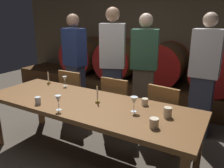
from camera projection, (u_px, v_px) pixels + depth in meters
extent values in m
plane|color=#4C443A|center=(61.00, 160.00, 2.72)|extent=(9.02, 9.02, 0.00)
cube|color=brown|center=(152.00, 25.00, 4.74)|extent=(6.93, 0.24, 2.99)
cube|color=#4C2D16|center=(140.00, 90.00, 4.66)|extent=(6.24, 0.90, 0.41)
cylinder|color=#513319|center=(84.00, 56.00, 5.15)|extent=(0.80, 0.77, 0.80)
cylinder|color=#9E1411|center=(73.00, 58.00, 4.82)|extent=(0.81, 0.03, 0.81)
cylinder|color=#9E1411|center=(94.00, 53.00, 5.49)|extent=(0.81, 0.03, 0.81)
cylinder|color=#2D2D33|center=(84.00, 56.00, 5.15)|extent=(0.81, 0.04, 0.81)
cylinder|color=brown|center=(119.00, 59.00, 4.72)|extent=(0.80, 0.77, 0.80)
cylinder|color=#9E1411|center=(110.00, 63.00, 4.38)|extent=(0.81, 0.03, 0.81)
cylinder|color=#9E1411|center=(128.00, 57.00, 5.05)|extent=(0.81, 0.03, 0.81)
cylinder|color=#2D2D33|center=(119.00, 59.00, 4.72)|extent=(0.81, 0.04, 0.81)
cylinder|color=brown|center=(164.00, 64.00, 4.25)|extent=(0.80, 0.77, 0.80)
cylinder|color=#9E1411|center=(157.00, 68.00, 3.92)|extent=(0.81, 0.03, 0.81)
cylinder|color=#9E1411|center=(170.00, 61.00, 4.58)|extent=(0.81, 0.03, 0.81)
cylinder|color=#2D2D33|center=(164.00, 64.00, 4.25)|extent=(0.81, 0.04, 0.81)
cylinder|color=brown|center=(217.00, 70.00, 3.81)|extent=(0.80, 0.77, 0.80)
cylinder|color=#9E1411|center=(214.00, 75.00, 3.48)|extent=(0.81, 0.03, 0.81)
cylinder|color=#9E1411|center=(219.00, 65.00, 4.14)|extent=(0.81, 0.03, 0.81)
cylinder|color=#2D2D33|center=(217.00, 70.00, 3.81)|extent=(0.81, 0.04, 0.81)
cube|color=brown|center=(87.00, 105.00, 2.57)|extent=(2.58, 0.87, 0.05)
cube|color=brown|center=(40.00, 104.00, 3.57)|extent=(0.07, 0.07, 0.68)
cube|color=brown|center=(199.00, 145.00, 2.41)|extent=(0.07, 0.07, 0.68)
cube|color=brown|center=(78.00, 96.00, 3.64)|extent=(0.40, 0.40, 0.04)
cube|color=brown|center=(70.00, 85.00, 3.42)|extent=(0.40, 0.04, 0.42)
cube|color=brown|center=(93.00, 107.00, 3.77)|extent=(0.04, 0.04, 0.42)
cube|color=brown|center=(77.00, 103.00, 3.93)|extent=(0.04, 0.04, 0.42)
cube|color=brown|center=(80.00, 114.00, 3.48)|extent=(0.04, 0.04, 0.42)
cube|color=brown|center=(64.00, 110.00, 3.65)|extent=(0.04, 0.04, 0.42)
cube|color=brown|center=(120.00, 105.00, 3.25)|extent=(0.40, 0.40, 0.04)
cube|color=brown|center=(114.00, 94.00, 3.03)|extent=(0.40, 0.04, 0.42)
cube|color=brown|center=(135.00, 118.00, 3.37)|extent=(0.04, 0.04, 0.42)
cube|color=brown|center=(116.00, 113.00, 3.54)|extent=(0.04, 0.04, 0.42)
cube|color=brown|center=(125.00, 127.00, 3.09)|extent=(0.04, 0.04, 0.42)
cube|color=brown|center=(104.00, 121.00, 3.26)|extent=(0.04, 0.04, 0.42)
cube|color=brown|center=(168.00, 116.00, 2.90)|extent=(0.45, 0.45, 0.04)
cube|color=brown|center=(163.00, 103.00, 2.69)|extent=(0.40, 0.10, 0.42)
cube|color=brown|center=(184.00, 131.00, 2.99)|extent=(0.05, 0.05, 0.42)
cube|color=brown|center=(161.00, 123.00, 3.19)|extent=(0.05, 0.05, 0.42)
cube|color=brown|center=(173.00, 141.00, 2.73)|extent=(0.05, 0.05, 0.42)
cube|color=brown|center=(149.00, 133.00, 2.94)|extent=(0.05, 0.05, 0.42)
cube|color=#33384C|center=(76.00, 88.00, 4.08)|extent=(0.33, 0.24, 0.85)
cube|color=navy|center=(74.00, 47.00, 3.86)|extent=(0.41, 0.29, 0.64)
sphere|color=tan|center=(73.00, 20.00, 3.73)|extent=(0.22, 0.22, 0.22)
cube|color=#33384C|center=(113.00, 94.00, 3.67)|extent=(0.35, 0.30, 0.91)
cube|color=silver|center=(113.00, 46.00, 3.44)|extent=(0.44, 0.36, 0.67)
sphere|color=tan|center=(113.00, 14.00, 3.31)|extent=(0.22, 0.22, 0.22)
cube|color=brown|center=(143.00, 98.00, 3.43)|extent=(0.34, 0.27, 0.94)
cube|color=#336047|center=(145.00, 49.00, 3.21)|extent=(0.43, 0.33, 0.57)
sphere|color=beige|center=(146.00, 20.00, 3.09)|extent=(0.20, 0.20, 0.20)
cube|color=#33384C|center=(200.00, 106.00, 3.21)|extent=(0.30, 0.21, 0.88)
cube|color=silver|center=(206.00, 54.00, 2.98)|extent=(0.39, 0.25, 0.64)
sphere|color=beige|center=(211.00, 20.00, 2.86)|extent=(0.19, 0.19, 0.19)
cylinder|color=olive|center=(49.00, 83.00, 3.28)|extent=(0.05, 0.05, 0.02)
cylinder|color=#EDE5CC|center=(48.00, 77.00, 3.25)|extent=(0.02, 0.02, 0.15)
cone|color=yellow|center=(48.00, 71.00, 3.23)|extent=(0.01, 0.01, 0.02)
cylinder|color=olive|center=(98.00, 102.00, 2.55)|extent=(0.05, 0.05, 0.02)
cylinder|color=#EDE5CC|center=(97.00, 94.00, 2.53)|extent=(0.02, 0.02, 0.17)
cone|color=yellow|center=(97.00, 85.00, 2.50)|extent=(0.01, 0.01, 0.02)
cylinder|color=silver|center=(65.00, 86.00, 3.17)|extent=(0.06, 0.06, 0.00)
cylinder|color=silver|center=(65.00, 83.00, 3.16)|extent=(0.01, 0.01, 0.07)
cone|color=silver|center=(65.00, 79.00, 3.14)|extent=(0.06, 0.06, 0.07)
cylinder|color=white|center=(59.00, 110.00, 2.36)|extent=(0.06, 0.06, 0.00)
cylinder|color=white|center=(59.00, 106.00, 2.35)|extent=(0.01, 0.01, 0.08)
cone|color=white|center=(58.00, 99.00, 2.32)|extent=(0.07, 0.07, 0.08)
cylinder|color=white|center=(134.00, 111.00, 2.32)|extent=(0.06, 0.06, 0.00)
cylinder|color=white|center=(134.00, 108.00, 2.31)|extent=(0.01, 0.01, 0.08)
cone|color=white|center=(134.00, 101.00, 2.28)|extent=(0.08, 0.08, 0.08)
cylinder|color=silver|center=(38.00, 101.00, 2.51)|extent=(0.07, 0.07, 0.08)
cylinder|color=beige|center=(145.00, 102.00, 2.48)|extent=(0.07, 0.07, 0.08)
cylinder|color=beige|center=(154.00, 123.00, 1.98)|extent=(0.08, 0.08, 0.09)
cylinder|color=beige|center=(168.00, 112.00, 2.18)|extent=(0.08, 0.08, 0.10)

